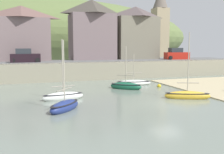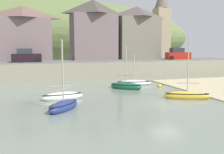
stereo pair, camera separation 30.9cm
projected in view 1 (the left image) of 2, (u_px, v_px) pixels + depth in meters
The scene contains 14 objects.
quay_seawall at pixel (106, 69), 38.32m from camera, with size 48.00×9.40×2.40m.
hillside_backdrop at pixel (49, 37), 71.72m from camera, with size 80.00×44.00×19.92m.
waterfront_building_left at pixel (22, 33), 41.38m from camera, with size 8.78×4.70×8.53m.
waterfront_building_centre at pixel (92, 29), 44.82m from camera, with size 7.67×5.36×10.03m.
waterfront_building_right at pixel (136, 32), 47.38m from camera, with size 7.64×5.13×9.25m.
church_with_spire at pixel (160, 21), 53.03m from camera, with size 3.00×3.00×14.18m.
rowboat_small_beached at pixel (187, 95), 24.00m from camera, with size 4.20×2.58×6.16m.
sailboat_tall_mast at pixel (65, 106), 19.65m from camera, with size 3.10×3.33×5.43m.
fishing_boat_green at pixel (134, 83), 32.31m from camera, with size 4.44×2.16×3.88m.
sailboat_far_left at pixel (63, 96), 23.53m from camera, with size 3.82×1.46×5.56m.
sailboat_white_hull at pixel (126, 86), 29.30m from camera, with size 3.54×3.32×4.93m.
parked_car_near_slipway at pixel (25, 57), 37.66m from camera, with size 4.16×1.85×1.95m.
parked_car_by_wall at pixel (176, 55), 45.40m from camera, with size 4.25×2.10×1.95m.
mooring_buoy at pixel (159, 86), 30.54m from camera, with size 0.45×0.45×0.45m.
Camera 1 is at (-11.12, -19.04, 4.85)m, focal length 42.34 mm.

